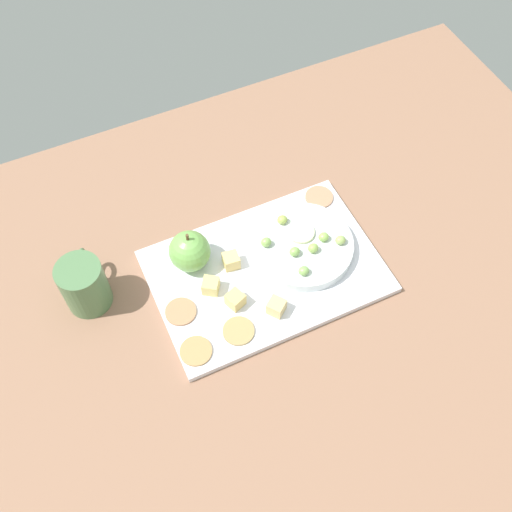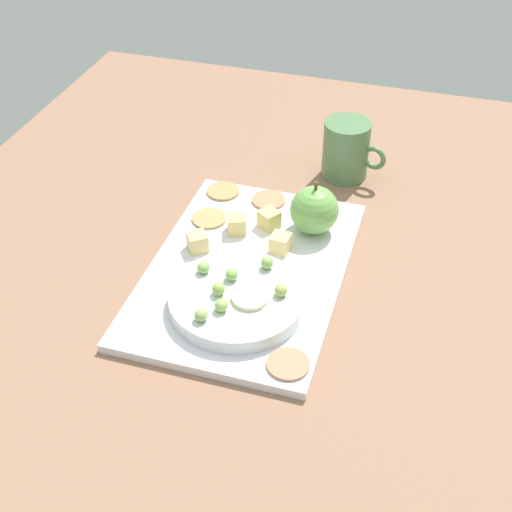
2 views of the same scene
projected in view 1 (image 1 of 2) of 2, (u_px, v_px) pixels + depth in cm
name	position (u px, v px, depth cm)	size (l,w,h in cm)	color
table	(283.00, 295.00, 104.57)	(129.69, 95.26, 4.99)	#8E654E
platter	(266.00, 271.00, 103.46)	(38.03, 25.67, 1.25)	white
serving_dish	(303.00, 246.00, 104.30)	(17.30, 17.30, 2.04)	silver
apple_whole	(190.00, 251.00, 100.77)	(6.98, 6.98, 6.98)	#74B452
apple_stem	(187.00, 237.00, 97.33)	(0.50, 0.50, 1.20)	brown
cheese_cube_0	(211.00, 286.00, 99.71)	(2.58, 2.58, 2.58)	#E1CB72
cheese_cube_1	(231.00, 261.00, 102.36)	(2.58, 2.58, 2.58)	#EBCA77
cheese_cube_2	(234.00, 298.00, 98.51)	(2.58, 2.58, 2.58)	#E3C46F
cheese_cube_3	(276.00, 307.00, 97.61)	(2.58, 2.58, 2.58)	#E4C47A
cracker_0	(196.00, 351.00, 94.61)	(5.09, 5.09, 0.40)	tan
cracker_1	(181.00, 312.00, 98.35)	(5.09, 5.09, 0.40)	tan
cracker_2	(239.00, 331.00, 96.48)	(5.09, 5.09, 0.40)	tan
cracker_3	(319.00, 197.00, 111.13)	(5.09, 5.09, 0.40)	tan
grape_0	(295.00, 252.00, 101.50)	(1.82, 1.63, 1.59)	#89B75A
grape_1	(282.00, 220.00, 105.11)	(1.82, 1.63, 1.55)	#A0B653
grape_2	(340.00, 240.00, 102.78)	(1.82, 1.63, 1.56)	#99B961
grape_3	(313.00, 248.00, 101.84)	(1.82, 1.63, 1.67)	#92B857
grape_4	(324.00, 237.00, 103.13)	(1.82, 1.63, 1.57)	#92C159
grape_5	(264.00, 243.00, 102.39)	(1.82, 1.63, 1.70)	#8AB65B
grape_6	(304.00, 271.00, 99.52)	(1.82, 1.63, 1.50)	#87B85E
apple_slice_0	(301.00, 232.00, 104.25)	(4.64, 4.64, 0.60)	beige
cup	(84.00, 285.00, 97.27)	(7.40, 10.47, 9.51)	#51794C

